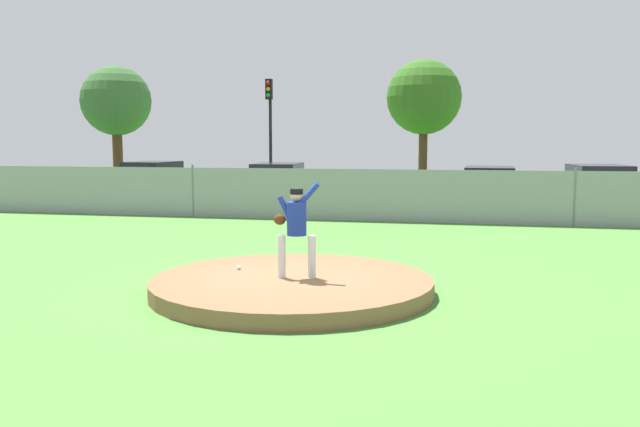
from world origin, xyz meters
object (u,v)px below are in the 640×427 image
Objects in this scene: baseball at (239,267)px; traffic_cone_orange at (438,204)px; parked_car_champagne at (278,184)px; pitcher_youth at (296,223)px; parked_car_silver at (598,190)px; traffic_light_near at (270,117)px; parked_car_slate at (153,183)px; parked_car_navy at (489,189)px.

baseball is 0.13× the size of traffic_cone_orange.
parked_car_champagne reaches higher than baseball.
pitcher_youth is 2.87× the size of traffic_cone_orange.
parked_car_champagne is (-3.38, 14.51, 0.50)m from baseball.
parked_car_silver reaches higher than traffic_cone_orange.
parked_car_slate is at bearing -132.93° from traffic_light_near.
traffic_light_near is (-1.30, 3.36, 2.77)m from parked_car_champagne.
baseball is (-1.15, 0.45, -0.86)m from pitcher_youth.
traffic_cone_orange is at bearing 77.08° from baseball.
pitcher_youth reaches higher than traffic_cone_orange.
parked_car_navy is at bearing -4.10° from parked_car_champagne.
parked_car_navy is at bearing 0.39° from parked_car_slate.
parked_car_silver is (7.36, 14.27, -0.36)m from pitcher_youth.
traffic_light_near reaches higher than parked_car_navy.
traffic_light_near reaches higher than baseball.
pitcher_youth is at bearing -104.27° from parked_car_navy.
parked_car_champagne is at bearing 7.63° from parked_car_slate.
pitcher_youth is at bearing -117.28° from parked_car_silver.
parked_car_slate is (-9.58, 14.28, -0.36)m from pitcher_youth.
baseball is at bearing -109.04° from parked_car_navy.
traffic_cone_orange is (-1.81, -0.85, -0.50)m from parked_car_navy.
pitcher_youth is at bearing -21.56° from baseball.
pitcher_youth reaches higher than parked_car_slate.
traffic_light_near is (-5.83, 18.32, 2.41)m from pitcher_youth.
pitcher_youth is 0.30× the size of traffic_light_near.
parked_car_navy is (3.66, 14.37, -0.40)m from pitcher_youth.
traffic_cone_orange reaches higher than baseball.
baseball is 0.02× the size of parked_car_silver.
parked_car_navy is at bearing 178.43° from parked_car_silver.
pitcher_youth is 0.32× the size of parked_car_champagne.
baseball is 0.01× the size of traffic_light_near.
parked_car_silver is at bearing -1.57° from parked_car_navy.
parked_car_slate is (-8.43, 13.83, 0.50)m from baseball.
parked_car_champagne is at bearing -68.84° from traffic_light_near.
pitcher_youth reaches higher than baseball.
parked_car_slate is at bearing 123.86° from pitcher_youth.
parked_car_slate is 0.92× the size of parked_car_navy.
traffic_cone_orange is (1.85, 13.53, -0.90)m from pitcher_youth.
baseball is 16.21m from parked_car_slate.
parked_car_slate is 6.17m from traffic_light_near.
traffic_light_near reaches higher than parked_car_slate.
pitcher_youth reaches higher than parked_car_silver.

